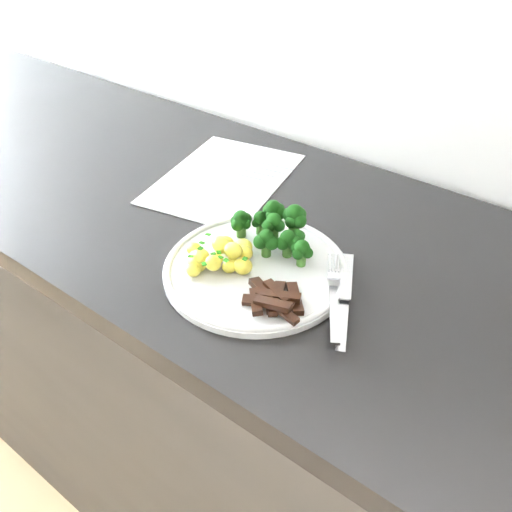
% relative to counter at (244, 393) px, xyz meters
% --- Properties ---
extents(counter, '(2.39, 0.60, 0.90)m').
position_rel_counter_xyz_m(counter, '(0.00, 0.00, 0.00)').
color(counter, black).
rests_on(counter, ground).
extents(recipe_paper, '(0.27, 0.34, 0.00)m').
position_rel_counter_xyz_m(recipe_paper, '(-0.11, 0.09, 0.45)').
color(recipe_paper, silver).
rests_on(recipe_paper, counter).
extents(plate, '(0.27, 0.27, 0.02)m').
position_rel_counter_xyz_m(plate, '(0.10, -0.09, 0.46)').
color(plate, white).
rests_on(plate, counter).
extents(broccoli, '(0.15, 0.10, 0.06)m').
position_rel_counter_xyz_m(broccoli, '(0.10, -0.03, 0.49)').
color(broccoli, '#32601F').
rests_on(broccoli, plate).
extents(potatoes, '(0.11, 0.11, 0.04)m').
position_rel_counter_xyz_m(potatoes, '(0.06, -0.12, 0.47)').
color(potatoes, '#F8E553').
rests_on(potatoes, plate).
extents(beef_strips, '(0.10, 0.09, 0.03)m').
position_rel_counter_xyz_m(beef_strips, '(0.17, -0.14, 0.47)').
color(beef_strips, black).
rests_on(beef_strips, plate).
extents(fork, '(0.11, 0.16, 0.02)m').
position_rel_counter_xyz_m(fork, '(0.23, -0.09, 0.47)').
color(fork, silver).
rests_on(fork, plate).
extents(knife, '(0.10, 0.18, 0.02)m').
position_rel_counter_xyz_m(knife, '(0.25, -0.09, 0.46)').
color(knife, silver).
rests_on(knife, plate).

